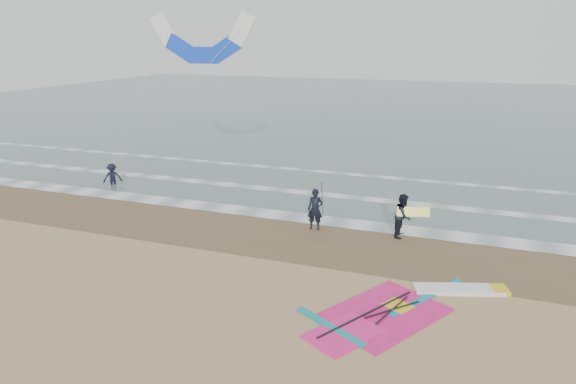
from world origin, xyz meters
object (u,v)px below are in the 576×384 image
(person_walking, at_px, (403,216))
(person_wading, at_px, (112,171))
(windsurf_rig, at_px, (406,307))
(surf_kite, at_px, (202,42))
(person_standing, at_px, (315,209))

(person_walking, bearing_deg, person_wading, 89.61)
(windsurf_rig, xyz_separation_m, person_walking, (-0.95, 5.88, 0.86))
(windsurf_rig, xyz_separation_m, person_wading, (-17.03, 8.18, 0.75))
(person_walking, relative_size, person_wading, 1.14)
(surf_kite, bearing_deg, person_wading, -157.72)
(windsurf_rig, relative_size, surf_kite, 0.75)
(person_standing, relative_size, surf_kite, 0.22)
(surf_kite, bearing_deg, windsurf_rig, -39.90)
(person_standing, distance_m, person_wading, 12.78)
(person_walking, height_order, person_wading, person_walking)
(person_wading, height_order, surf_kite, surf_kite)
(windsurf_rig, height_order, person_standing, person_standing)
(person_wading, bearing_deg, person_standing, -49.25)
(person_standing, relative_size, person_walking, 0.98)
(windsurf_rig, height_order, surf_kite, surf_kite)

